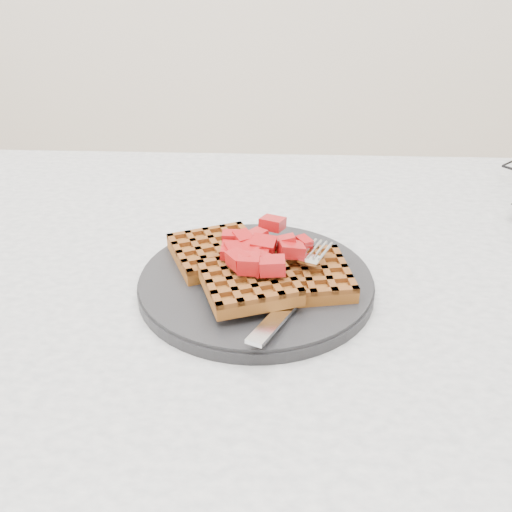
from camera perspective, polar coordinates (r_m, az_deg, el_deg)
The scene contains 5 objects.
table at distance 0.69m, azimuth 4.76°, elevation -10.47°, with size 1.20×0.80×0.75m.
plate at distance 0.60m, azimuth 0.00°, elevation -2.65°, with size 0.25×0.25×0.02m, color black.
waffles at distance 0.59m, azimuth -0.00°, elevation -1.26°, with size 0.21×0.19×0.03m.
strawberry_pile at distance 0.58m, azimuth 0.00°, elevation 1.21°, with size 0.15×0.15×0.02m, color maroon, non-canonical shape.
fork at distance 0.56m, azimuth 4.14°, elevation -3.56°, with size 0.02×0.18×0.02m, color silver, non-canonical shape.
Camera 1 is at (-0.03, -0.53, 1.08)m, focal length 40.00 mm.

